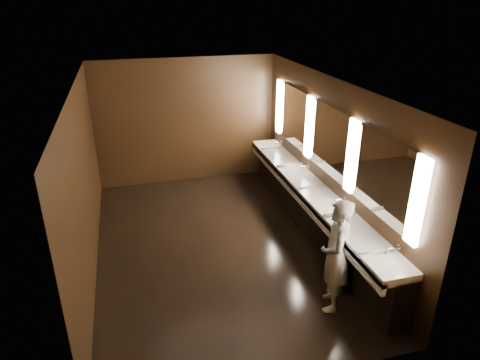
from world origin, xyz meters
name	(u,v)px	position (x,y,z in m)	size (l,w,h in m)	color
floor	(217,245)	(0.00, 0.00, 0.00)	(6.00, 6.00, 0.00)	black
ceiling	(213,84)	(0.00, 0.00, 2.80)	(4.00, 6.00, 0.02)	#2D2D2B
wall_back	(187,122)	(0.00, 3.00, 1.40)	(4.00, 0.02, 2.80)	black
wall_front	(279,283)	(0.00, -3.00, 1.40)	(4.00, 0.02, 2.80)	black
wall_left	(85,185)	(-2.00, 0.00, 1.40)	(0.02, 6.00, 2.80)	black
wall_right	(328,160)	(2.00, 0.00, 1.40)	(0.02, 6.00, 2.80)	black
sink_counter	(313,208)	(1.79, 0.00, 0.50)	(0.55, 5.40, 1.01)	black
mirror_band	(329,140)	(1.98, 0.00, 1.75)	(0.06, 5.03, 1.15)	#FAE7CE
person	(335,256)	(1.22, -1.94, 0.82)	(0.60, 0.39, 1.63)	#96CCE0
trash_bin	(343,269)	(1.58, -1.58, 0.29)	(0.38, 0.38, 0.59)	black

